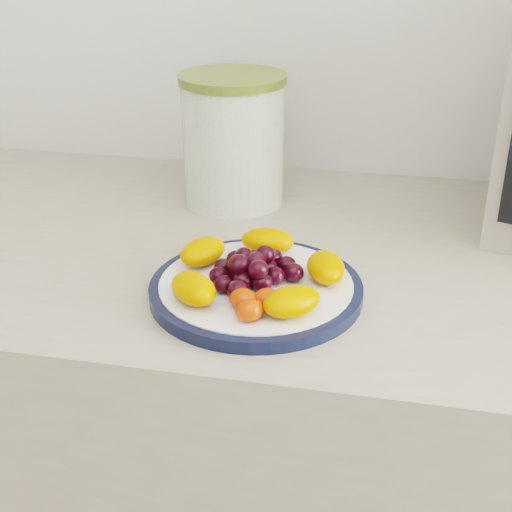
# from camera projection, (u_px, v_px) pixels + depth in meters

# --- Properties ---
(counter) EXTENTS (3.50, 0.60, 0.90)m
(counter) POSITION_uv_depth(u_px,v_px,m) (345.00, 511.00, 1.11)
(counter) COLOR #ABA28C
(counter) RESTS_ON floor
(plate_rim) EXTENTS (0.24, 0.24, 0.01)m
(plate_rim) POSITION_uv_depth(u_px,v_px,m) (256.00, 290.00, 0.80)
(plate_rim) COLOR black
(plate_rim) RESTS_ON counter
(plate_face) EXTENTS (0.22, 0.22, 0.02)m
(plate_face) POSITION_uv_depth(u_px,v_px,m) (256.00, 289.00, 0.80)
(plate_face) COLOR white
(plate_face) RESTS_ON counter
(canister) EXTENTS (0.17, 0.17, 0.18)m
(canister) POSITION_uv_depth(u_px,v_px,m) (233.00, 144.00, 1.03)
(canister) COLOR #356215
(canister) RESTS_ON counter
(canister_lid) EXTENTS (0.18, 0.18, 0.01)m
(canister_lid) POSITION_uv_depth(u_px,v_px,m) (232.00, 79.00, 0.99)
(canister_lid) COLOR #5E6A26
(canister_lid) RESTS_ON canister
(fruit_plate) EXTENTS (0.21, 0.20, 0.04)m
(fruit_plate) POSITION_uv_depth(u_px,v_px,m) (255.00, 271.00, 0.79)
(fruit_plate) COLOR orange
(fruit_plate) RESTS_ON plate_face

